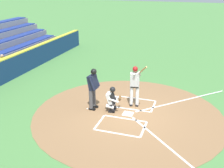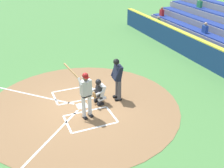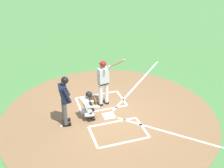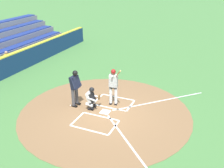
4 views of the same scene
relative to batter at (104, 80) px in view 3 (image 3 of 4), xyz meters
The scene contains 7 objects.
ground_plane 1.38m from the batter, ahead, with size 120.00×120.00×0.00m, color #4C8442.
dirt_circle 1.38m from the batter, ahead, with size 8.00×8.00×0.01m, color olive.
home_plate_and_chalk 1.59m from the batter, 44.25° to the left, with size 7.93×4.91×0.01m.
batter is the anchor object (origin of this frame).
catcher 1.21m from the batter, 46.42° to the right, with size 0.63×0.61×1.13m.
plate_umpire 1.84m from the batter, 63.55° to the right, with size 0.60×0.45×1.86m.
baseball 2.37m from the batter, 62.30° to the right, with size 0.07×0.07×0.07m, color white.
Camera 3 is at (8.80, -2.81, 6.25)m, focal length 47.74 mm.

